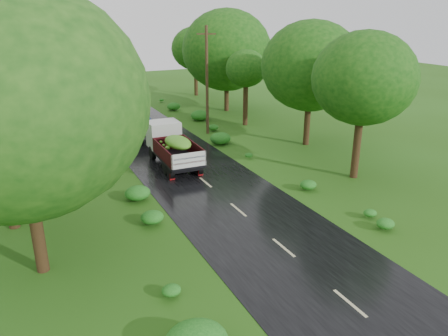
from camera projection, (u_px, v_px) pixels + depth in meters
ground at (350, 304)px, 14.50m from camera, size 120.00×120.00×0.00m
road at (271, 237)px, 18.72m from camera, size 6.50×80.00×0.02m
road_lines at (259, 227)px, 19.57m from camera, size 0.12×69.60×0.00m
truck_near at (172, 144)px, 27.04m from camera, size 2.18×5.78×2.40m
truck_far at (131, 117)px, 33.61m from camera, size 2.63×6.05×2.47m
utility_pole at (207, 80)px, 33.06m from camera, size 1.36×0.62×8.15m
trees_right at (255, 59)px, 35.59m from camera, size 4.97×31.41×7.53m
shrubs at (192, 166)px, 26.22m from camera, size 11.90×44.00×0.70m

